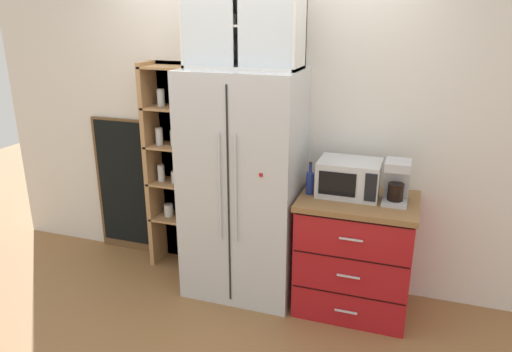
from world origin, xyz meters
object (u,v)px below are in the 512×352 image
(coffee_maker, at_px, (397,181))
(chalkboard_menu, at_px, (126,186))
(bottle_cobalt, at_px, (310,180))
(microwave, at_px, (349,178))
(refrigerator, at_px, (244,186))
(mug_sage, at_px, (361,189))

(coffee_maker, distance_m, chalkboard_menu, 2.44)
(bottle_cobalt, bearing_deg, microwave, 15.36)
(microwave, bearing_deg, bottle_cobalt, -164.64)
(refrigerator, relative_size, bottle_cobalt, 7.36)
(mug_sage, bearing_deg, refrigerator, -175.16)
(microwave, bearing_deg, mug_sage, 10.24)
(microwave, height_order, coffee_maker, coffee_maker)
(mug_sage, xyz_separation_m, bottle_cobalt, (-0.36, -0.09, 0.05))
(coffee_maker, bearing_deg, chalkboard_menu, 173.51)
(refrigerator, relative_size, chalkboard_menu, 1.40)
(microwave, relative_size, bottle_cobalt, 1.82)
(mug_sage, bearing_deg, microwave, -169.76)
(microwave, relative_size, chalkboard_menu, 0.35)
(mug_sage, xyz_separation_m, chalkboard_menu, (-2.15, 0.21, -0.30))
(mug_sage, height_order, bottle_cobalt, bottle_cobalt)
(bottle_cobalt, bearing_deg, coffee_maker, 3.09)
(microwave, xyz_separation_m, mug_sage, (0.09, 0.02, -0.08))
(refrigerator, height_order, chalkboard_menu, refrigerator)
(chalkboard_menu, bearing_deg, mug_sage, -5.70)
(microwave, distance_m, coffee_maker, 0.34)
(bottle_cobalt, bearing_deg, chalkboard_menu, 170.33)
(microwave, xyz_separation_m, chalkboard_menu, (-2.06, 0.23, -0.38))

